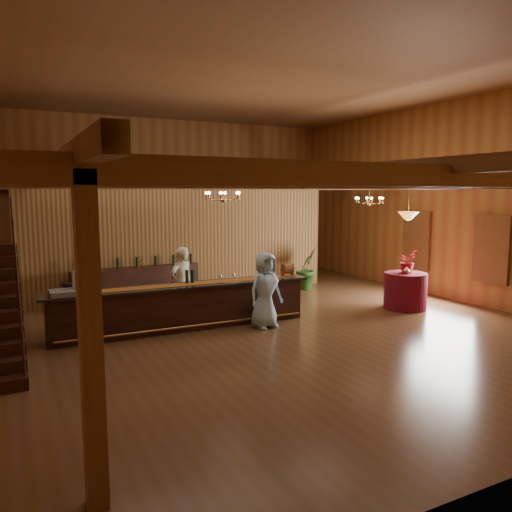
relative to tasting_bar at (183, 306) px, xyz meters
name	(u,v)px	position (x,y,z in m)	size (l,w,h in m)	color
floor	(256,321)	(1.73, -0.12, -0.50)	(14.00, 14.00, 0.00)	brown
ceiling	(256,78)	(1.73, -0.12, 5.00)	(14.00, 14.00, 0.00)	brown
wall_back	(166,199)	(1.73, 6.88, 2.25)	(12.00, 0.10, 5.50)	brown
wall_right	(446,201)	(7.73, -0.12, 2.25)	(0.10, 14.00, 5.50)	brown
beam_grid	(246,182)	(1.73, 0.39, 2.74)	(11.90, 13.90, 0.39)	brown
support_posts	(266,255)	(1.73, -0.62, 1.10)	(9.20, 10.20, 3.20)	brown
partition_wall	(186,242)	(1.23, 3.38, 1.05)	(9.00, 0.18, 3.10)	olive
window_right_front	(492,249)	(7.68, -1.72, 1.05)	(0.12, 1.05, 1.75)	white
window_right_back	(417,240)	(7.68, 0.88, 1.05)	(0.12, 1.05, 1.75)	white
backroom_boxes	(172,268)	(1.44, 5.38, 0.03)	(4.10, 0.60, 1.10)	#361A13
tasting_bar	(183,306)	(0.00, 0.00, 0.00)	(5.91, 0.86, 0.99)	#361A13
beverage_dispenser	(79,279)	(-2.14, 0.09, 0.77)	(0.26, 0.26, 0.60)	silver
glass_rack_tray	(63,293)	(-2.46, 0.00, 0.53)	(0.50, 0.50, 0.10)	gray
raffle_drum	(288,269)	(2.60, -0.09, 0.66)	(0.34, 0.24, 0.30)	brown
bar_bottle_0	(187,277)	(0.13, 0.11, 0.63)	(0.07, 0.07, 0.30)	black
bar_bottle_1	(192,276)	(0.26, 0.11, 0.63)	(0.07, 0.07, 0.30)	black
backbar_shelf	(138,285)	(-0.26, 3.08, -0.01)	(3.47, 0.54, 0.98)	#361A13
round_table	(405,291)	(5.73, -0.76, -0.03)	(1.08, 1.08, 0.93)	maroon
chandelier_left	(223,196)	(0.85, -0.29, 2.42)	(0.80, 0.80, 0.43)	#B18044
chandelier_right	(369,200)	(5.72, 0.77, 2.27)	(0.80, 0.80, 0.58)	#B18044
pendant_lamp	(408,216)	(5.73, -0.76, 1.90)	(0.52, 0.52, 0.90)	#B18044
bartender	(181,284)	(0.21, 0.74, 0.37)	(0.63, 0.41, 1.73)	silver
staff_second	(84,287)	(-1.96, 0.80, 0.48)	(0.95, 0.74, 1.95)	#2B293A
guest	(265,290)	(1.66, -0.72, 0.35)	(0.83, 0.54, 1.69)	#9FCCE5
floor_plant	(307,268)	(4.88, 2.61, 0.15)	(0.72, 0.58, 1.30)	#23561B
table_flowers	(407,261)	(5.81, -0.70, 0.73)	(0.53, 0.46, 0.59)	#A90E21
table_vase	(406,268)	(5.63, -0.87, 0.58)	(0.15, 0.15, 0.30)	#B18044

